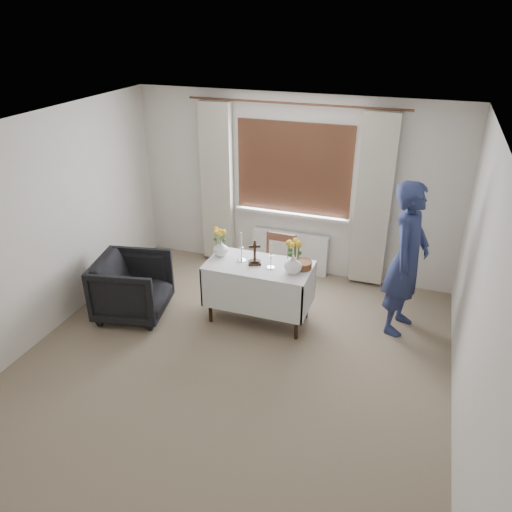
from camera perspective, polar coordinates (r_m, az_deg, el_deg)
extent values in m
plane|color=gray|center=(5.43, -3.39, -13.09)|extent=(5.00, 5.00, 0.00)
cube|color=white|center=(6.02, 0.33, -4.20)|extent=(1.24, 0.64, 0.76)
imported|color=black|center=(6.32, -13.93, -3.46)|extent=(0.99, 0.97, 0.76)
imported|color=navy|center=(5.88, 16.87, -0.34)|extent=(0.58, 0.75, 1.83)
cube|color=white|center=(7.20, 3.88, 0.47)|extent=(1.10, 0.10, 0.60)
imported|color=white|center=(6.03, -4.06, 0.92)|extent=(0.24, 0.24, 0.19)
imported|color=white|center=(5.63, 4.25, -0.92)|extent=(0.25, 0.25, 0.22)
cylinder|color=brown|center=(5.76, 5.31, -0.99)|extent=(0.24, 0.24, 0.08)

